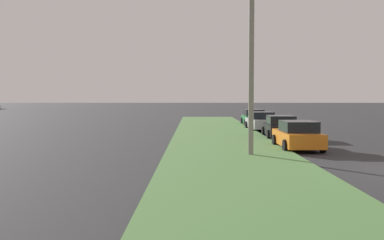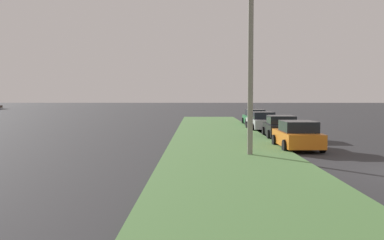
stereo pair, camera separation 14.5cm
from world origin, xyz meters
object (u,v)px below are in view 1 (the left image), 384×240
at_px(parked_car_black, 280,127).
at_px(parked_car_silver, 261,121).
at_px(parked_car_green, 254,118).
at_px(streetlight, 259,59).
at_px(parked_car_orange, 298,136).

xyz_separation_m(parked_car_black, parked_car_silver, (6.49, 0.28, 0.00)).
height_order(parked_car_silver, parked_car_green, same).
relative_size(parked_car_black, parked_car_silver, 0.99).
bearing_deg(streetlight, parked_car_orange, -40.39).
bearing_deg(parked_car_silver, parked_car_black, 179.51).
xyz_separation_m(parked_car_green, streetlight, (-21.24, 2.57, 3.67)).
xyz_separation_m(parked_car_silver, streetlight, (-15.36, 2.38, 3.67)).
bearing_deg(parked_car_silver, streetlight, 168.20).
height_order(parked_car_green, streetlight, streetlight).
distance_m(parked_car_orange, parked_car_silver, 12.54).
height_order(parked_car_black, parked_car_silver, same).
bearing_deg(parked_car_green, parked_car_orange, 179.32).
distance_m(parked_car_black, streetlight, 9.97).
bearing_deg(parked_car_green, parked_car_black, -179.72).
height_order(parked_car_orange, streetlight, streetlight).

